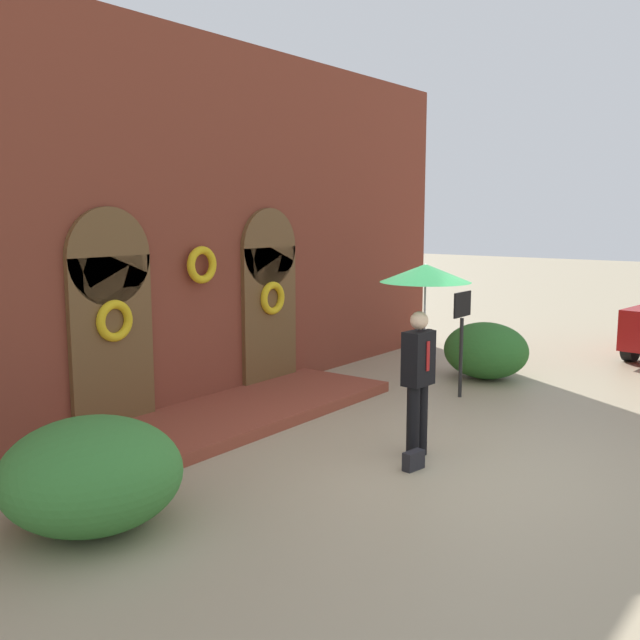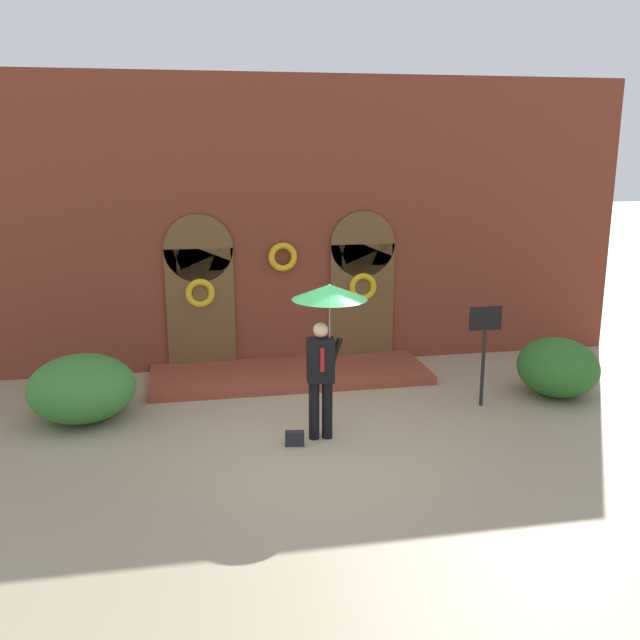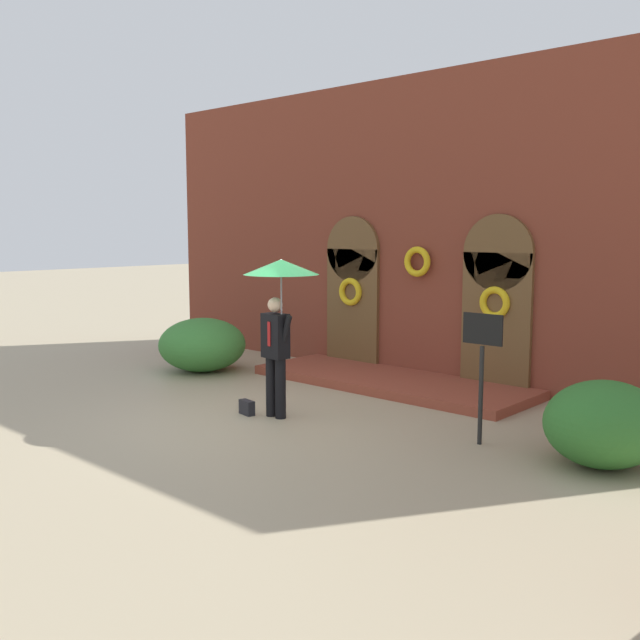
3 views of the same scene
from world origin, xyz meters
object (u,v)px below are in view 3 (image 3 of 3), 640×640
Objects in this scene: handbag at (247,407)px; shrub_right at (604,424)px; sign_post at (482,357)px; shrub_left at (202,345)px; person_with_umbrella at (280,290)px.

handbag is 5.06m from shrub_right.
sign_post reaches higher than handbag.
sign_post reaches higher than shrub_left.
shrub_left is 8.07m from shrub_right.
shrub_right is at bearing 14.01° from person_with_umbrella.
shrub_left is (-6.55, 0.62, -0.64)m from sign_post.
shrub_left reaches higher than shrub_right.
person_with_umbrella is 4.22m from shrub_left.
handbag is (-0.53, -0.20, -1.80)m from person_with_umbrella.
handbag is at bearing -162.68° from sign_post.
sign_post is 1.00× the size of shrub_left.
sign_post is 1.12× the size of shrub_right.
shrub_left is at bearing 161.74° from handbag.
shrub_left reaches higher than handbag.
shrub_right is (8.06, -0.38, -0.02)m from shrub_left.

